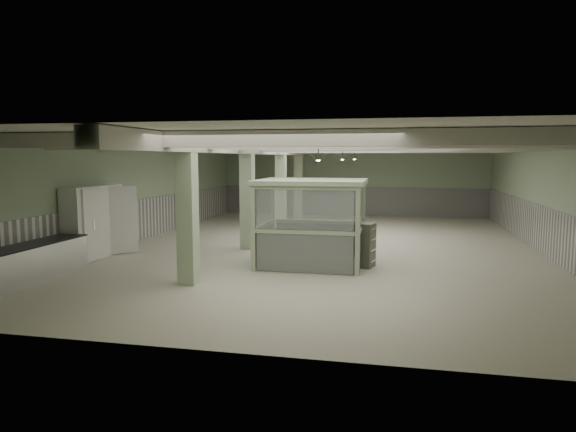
% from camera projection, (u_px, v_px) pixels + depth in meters
% --- Properties ---
extents(floor, '(20.00, 20.00, 0.00)m').
position_uv_depth(floor, '(325.00, 246.00, 17.75)').
color(floor, beige).
rests_on(floor, ground).
extents(ceiling, '(14.00, 20.00, 0.02)m').
position_uv_depth(ceiling, '(326.00, 141.00, 17.35)').
color(ceiling, silver).
rests_on(ceiling, wall_back).
extents(wall_back, '(14.00, 0.02, 3.60)m').
position_uv_depth(wall_back, '(352.00, 181.00, 27.26)').
color(wall_back, '#90A584').
rests_on(wall_back, floor).
extents(wall_front, '(14.00, 0.02, 3.60)m').
position_uv_depth(wall_front, '(236.00, 240.00, 7.83)').
color(wall_front, '#90A584').
rests_on(wall_front, floor).
extents(wall_left, '(0.02, 20.00, 3.60)m').
position_uv_depth(wall_left, '(139.00, 192.00, 19.01)').
color(wall_left, '#90A584').
rests_on(wall_left, floor).
extents(wall_right, '(0.02, 20.00, 3.60)m').
position_uv_depth(wall_right, '(547.00, 198.00, 16.09)').
color(wall_right, '#90A584').
rests_on(wall_right, floor).
extents(wainscot_left, '(0.05, 19.90, 1.50)m').
position_uv_depth(wainscot_left, '(140.00, 220.00, 19.12)').
color(wainscot_left, silver).
rests_on(wainscot_left, floor).
extents(wainscot_right, '(0.05, 19.90, 1.50)m').
position_uv_depth(wainscot_right, '(544.00, 231.00, 16.21)').
color(wainscot_right, silver).
rests_on(wainscot_right, floor).
extents(wainscot_back, '(13.90, 0.05, 1.50)m').
position_uv_depth(wainscot_back, '(352.00, 201.00, 27.36)').
color(wainscot_back, silver).
rests_on(wainscot_back, floor).
extents(girder, '(0.45, 19.90, 0.40)m').
position_uv_depth(girder, '(255.00, 148.00, 17.89)').
color(girder, beige).
rests_on(girder, ceiling).
extents(beam_a, '(13.90, 0.35, 0.32)m').
position_uv_depth(beam_a, '(274.00, 139.00, 10.08)').
color(beam_a, beige).
rests_on(beam_a, ceiling).
extents(beam_b, '(13.90, 0.35, 0.32)m').
position_uv_depth(beam_b, '(298.00, 142.00, 12.51)').
color(beam_b, beige).
rests_on(beam_b, ceiling).
extents(beam_c, '(13.90, 0.35, 0.32)m').
position_uv_depth(beam_c, '(314.00, 145.00, 14.94)').
color(beam_c, beige).
rests_on(beam_c, ceiling).
extents(beam_d, '(13.90, 0.35, 0.32)m').
position_uv_depth(beam_d, '(326.00, 147.00, 17.37)').
color(beam_d, beige).
rests_on(beam_d, ceiling).
extents(beam_e, '(13.90, 0.35, 0.32)m').
position_uv_depth(beam_e, '(335.00, 148.00, 19.79)').
color(beam_e, beige).
rests_on(beam_e, ceiling).
extents(beam_f, '(13.90, 0.35, 0.32)m').
position_uv_depth(beam_f, '(342.00, 149.00, 22.22)').
color(beam_f, beige).
rests_on(beam_f, ceiling).
extents(beam_g, '(13.90, 0.35, 0.32)m').
position_uv_depth(beam_g, '(348.00, 150.00, 24.65)').
color(beam_g, beige).
rests_on(beam_g, ceiling).
extents(column_a, '(0.42, 0.42, 3.60)m').
position_uv_depth(column_a, '(187.00, 210.00, 12.24)').
color(column_a, '#B7CDA5').
rests_on(column_a, floor).
extents(column_b, '(0.42, 0.42, 3.60)m').
position_uv_depth(column_b, '(247.00, 195.00, 17.10)').
color(column_b, '#B7CDA5').
rests_on(column_b, floor).
extents(column_c, '(0.42, 0.42, 3.60)m').
position_uv_depth(column_c, '(281.00, 187.00, 21.96)').
color(column_c, '#B7CDA5').
rests_on(column_c, floor).
extents(column_d, '(0.42, 0.42, 3.60)m').
position_uv_depth(column_d, '(299.00, 183.00, 25.84)').
color(column_d, '#B7CDA5').
rests_on(column_d, floor).
extents(pendant_front, '(0.44, 0.44, 0.22)m').
position_uv_depth(pendant_front, '(318.00, 158.00, 12.45)').
color(pendant_front, '#304030').
rests_on(pendant_front, ceiling).
extents(pendant_mid, '(0.44, 0.44, 0.22)m').
position_uv_depth(pendant_mid, '(342.00, 158.00, 17.79)').
color(pendant_mid, '#304030').
rests_on(pendant_mid, ceiling).
extents(pendant_back, '(0.44, 0.44, 0.22)m').
position_uv_depth(pendant_back, '(355.00, 158.00, 22.65)').
color(pendant_back, '#304030').
rests_on(pendant_back, ceiling).
extents(prep_counter, '(0.84, 4.78, 0.91)m').
position_uv_depth(prep_counter, '(14.00, 266.00, 12.26)').
color(prep_counter, silver).
rests_on(prep_counter, floor).
extents(walkin_cooler, '(1.11, 2.42, 2.22)m').
position_uv_depth(walkin_cooler, '(94.00, 222.00, 15.62)').
color(walkin_cooler, white).
rests_on(walkin_cooler, floor).
extents(guard_booth, '(3.05, 2.59, 2.44)m').
position_uv_depth(guard_booth, '(311.00, 207.00, 14.52)').
color(guard_booth, '#A0B490').
rests_on(guard_booth, floor).
extents(filing_cabinet, '(0.53, 0.65, 1.24)m').
position_uv_depth(filing_cabinet, '(366.00, 245.00, 14.32)').
color(filing_cabinet, '#5E6050').
rests_on(filing_cabinet, floor).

